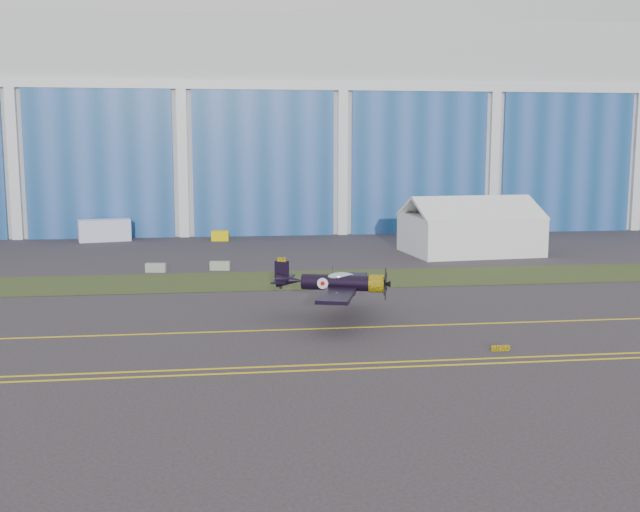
{
  "coord_description": "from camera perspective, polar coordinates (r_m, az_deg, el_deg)",
  "views": [
    {
      "loc": [
        5.3,
        -54.66,
        12.45
      ],
      "look_at": [
        13.27,
        6.62,
        3.33
      ],
      "focal_mm": 42.0,
      "sensor_mm": 36.0,
      "label": 1
    }
  ],
  "objects": [
    {
      "name": "shipping_container",
      "position": [
        102.49,
        -16.1,
        1.89
      ],
      "size": [
        7.0,
        4.08,
        2.85
      ],
      "primitive_type": "cube",
      "rotation": [
        0.0,
        0.0,
        0.23
      ],
      "color": "silver",
      "rests_on": "ground"
    },
    {
      "name": "edge_line_far",
      "position": [
        43.32,
        -14.28,
        -8.56
      ],
      "size": [
        80.0,
        0.2,
        0.02
      ],
      "primitive_type": "cube",
      "color": "yellow",
      "rests_on": "ground"
    },
    {
      "name": "taxiway_centreline",
      "position": [
        51.47,
        -13.16,
        -5.82
      ],
      "size": [
        200.0,
        0.2,
        0.02
      ],
      "primitive_type": "cube",
      "color": "yellow",
      "rests_on": "ground"
    },
    {
      "name": "edge_line_near",
      "position": [
        42.38,
        -14.44,
        -8.95
      ],
      "size": [
        80.0,
        0.2,
        0.02
      ],
      "primitive_type": "cube",
      "color": "yellow",
      "rests_on": "ground"
    },
    {
      "name": "tug",
      "position": [
        99.85,
        -7.62,
        1.54
      ],
      "size": [
        2.33,
        1.53,
        1.32
      ],
      "primitive_type": "cube",
      "rotation": [
        0.0,
        0.0,
        -0.06
      ],
      "color": "yellow",
      "rests_on": "ground"
    },
    {
      "name": "tent",
      "position": [
        88.68,
        11.37,
        2.37
      ],
      "size": [
        15.56,
        12.07,
        6.77
      ],
      "rotation": [
        0.0,
        0.0,
        0.1
      ],
      "color": "white",
      "rests_on": "ground"
    },
    {
      "name": "warbird",
      "position": [
        53.77,
        1.24,
        -2.02
      ],
      "size": [
        12.37,
        13.65,
        3.37
      ],
      "rotation": [
        0.0,
        0.0,
        -0.3
      ],
      "color": "black",
      "rests_on": "ground"
    },
    {
      "name": "ground",
      "position": [
        56.31,
        -12.66,
        -4.58
      ],
      "size": [
        260.0,
        260.0,
        0.0
      ],
      "primitive_type": "plane",
      "color": "#393338",
      "rests_on": "ground"
    },
    {
      "name": "barrier_a",
      "position": [
        76.06,
        -12.4,
        -0.88
      ],
      "size": [
        2.07,
        0.89,
        0.9
      ],
      "primitive_type": "cube",
      "rotation": [
        0.0,
        0.0,
        -0.15
      ],
      "color": "#919892",
      "rests_on": "ground"
    },
    {
      "name": "guard_board_right",
      "position": [
        47.43,
        13.58,
        -6.84
      ],
      "size": [
        1.2,
        0.15,
        0.35
      ],
      "primitive_type": "cube",
      "color": "yellow",
      "rests_on": "ground"
    },
    {
      "name": "grass_median",
      "position": [
        69.98,
        -11.64,
        -2.01
      ],
      "size": [
        260.0,
        10.0,
        0.02
      ],
      "primitive_type": "cube",
      "color": "#475128",
      "rests_on": "ground"
    },
    {
      "name": "hangar",
      "position": [
        126.58,
        -9.95,
        9.41
      ],
      "size": [
        220.0,
        45.7,
        30.0
      ],
      "color": "silver",
      "rests_on": "ground"
    },
    {
      "name": "barrier_b",
      "position": [
        76.17,
        -7.63,
        -0.74
      ],
      "size": [
        2.07,
        0.89,
        0.9
      ],
      "primitive_type": "cube",
      "rotation": [
        0.0,
        0.0,
        -0.15
      ],
      "color": "#93A085",
      "rests_on": "ground"
    }
  ]
}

